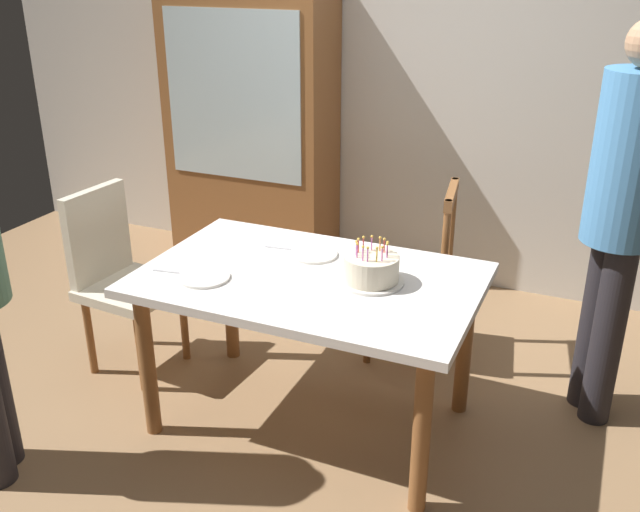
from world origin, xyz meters
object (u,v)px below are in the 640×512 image
person_guest (623,206)px  chair_upholstered (118,271)px  dining_table (309,296)px  plate_far_side (314,254)px  plate_near_celebrant (204,277)px  birthday_cake (371,270)px  chair_spindle_back (413,275)px  china_cabinet (251,128)px

person_guest → chair_upholstered: bearing=-167.3°
dining_table → person_guest: (1.19, 0.61, 0.39)m
plate_far_side → chair_upholstered: (-1.04, -0.12, -0.22)m
plate_far_side → plate_near_celebrant: bearing=-128.1°
chair_upholstered → plate_far_side: bearing=6.7°
birthday_cake → chair_upholstered: (-1.38, 0.04, -0.27)m
plate_far_side → birthday_cake: bearing=-26.2°
birthday_cake → chair_upholstered: chair_upholstered is taller
plate_far_side → chair_upholstered: size_ratio=0.23×
birthday_cake → person_guest: size_ratio=0.16×
dining_table → birthday_cake: (0.27, 0.04, 0.16)m
dining_table → chair_spindle_back: (0.24, 0.79, -0.19)m
person_guest → china_cabinet: china_cabinet is taller
dining_table → china_cabinet: (-1.12, 1.56, 0.30)m
chair_spindle_back → china_cabinet: china_cabinet is taller
birthday_cake → chair_upholstered: 1.41m
dining_table → birthday_cake: size_ratio=5.17×
plate_near_celebrant → chair_upholstered: (-0.71, 0.29, -0.22)m
chair_spindle_back → china_cabinet: size_ratio=0.50×
dining_table → china_cabinet: china_cabinet is taller
plate_near_celebrant → chair_upholstered: chair_upholstered is taller
china_cabinet → chair_upholstered: bearing=-89.5°
chair_upholstered → person_guest: 2.41m
birthday_cake → person_guest: (0.93, 0.56, 0.23)m
plate_near_celebrant → china_cabinet: china_cabinet is taller
plate_near_celebrant → chair_upholstered: size_ratio=0.23×
chair_spindle_back → chair_upholstered: bearing=-152.7°
chair_spindle_back → chair_upholstered: 1.53m
dining_table → chair_upholstered: 1.12m
plate_far_side → chair_upholstered: 1.07m
chair_upholstered → china_cabinet: (-0.01, 1.47, 0.42)m
plate_near_celebrant → chair_spindle_back: 1.22m
plate_far_side → chair_spindle_back: 0.72m
plate_near_celebrant → plate_far_side: (0.33, 0.42, 0.00)m
chair_spindle_back → plate_far_side: bearing=-118.5°
birthday_cake → china_cabinet: (-1.39, 1.52, 0.15)m
dining_table → chair_upholstered: size_ratio=1.52×
plate_far_side → china_cabinet: china_cabinet is taller
chair_upholstered → china_cabinet: bearing=90.5°
birthday_cake → china_cabinet: 2.06m
plate_far_side → chair_upholstered: chair_upholstered is taller
birthday_cake → plate_far_side: (-0.34, 0.17, -0.05)m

